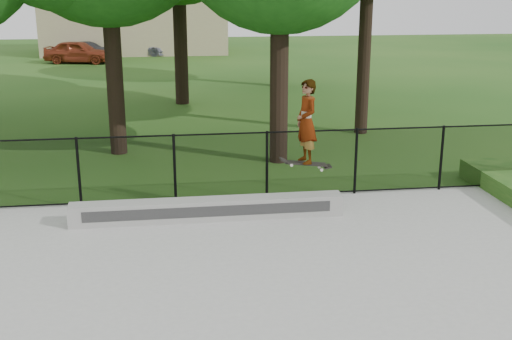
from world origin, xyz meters
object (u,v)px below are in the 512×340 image
object	(u,v)px
car_b	(87,51)
skater_airborne	(306,123)
car_a	(78,52)
grind_ledge	(208,209)
car_c	(138,47)

from	to	relation	value
car_b	skater_airborne	distance (m)	30.64
car_a	skater_airborne	size ratio (longest dim) A/B	2.22
grind_ledge	car_b	size ratio (longest dim) A/B	1.86
grind_ledge	car_a	distance (m)	28.02
grind_ledge	car_a	world-z (taller)	car_a
skater_airborne	grind_ledge	bearing A→B (deg)	172.20
car_b	car_c	world-z (taller)	car_c
car_a	skater_airborne	bearing A→B (deg)	-150.90
car_c	skater_airborne	world-z (taller)	skater_airborne
car_a	grind_ledge	bearing A→B (deg)	-154.52
grind_ledge	car_a	xyz separation A→B (m)	(-5.83, 27.40, 0.40)
car_a	car_b	xyz separation A→B (m)	(0.28, 2.02, -0.14)
grind_ledge	skater_airborne	bearing A→B (deg)	-7.80
grind_ledge	car_c	size ratio (longest dim) A/B	1.59
grind_ledge	car_b	xyz separation A→B (m)	(-5.55, 29.42, 0.26)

